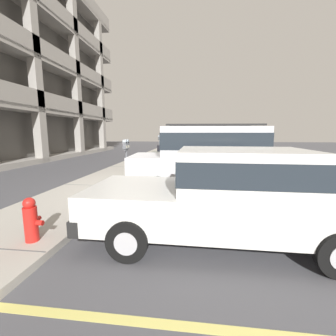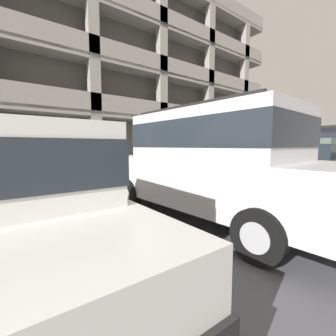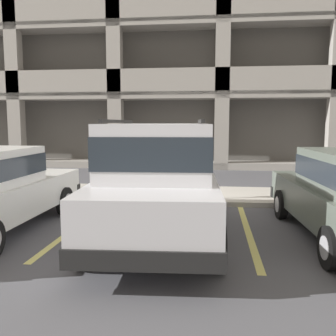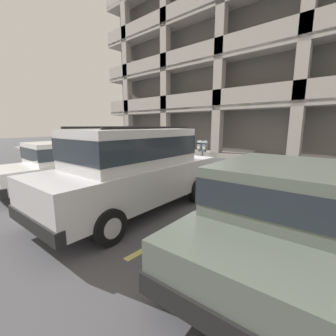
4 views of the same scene
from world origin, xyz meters
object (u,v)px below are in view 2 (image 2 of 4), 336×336
object	(u,v)px
parking_meter_near	(146,151)
red_sedan	(6,200)
parking_meter_far	(267,151)
dark_hatchback	(286,165)
parking_garage	(69,82)
blue_coupe	(326,154)
silver_suv	(211,161)

from	to	relation	value
parking_meter_near	red_sedan	bearing A→B (deg)	-140.13
red_sedan	parking_meter_far	size ratio (longest dim) A/B	2.94
dark_hatchback	parking_garage	xyz separation A→B (m)	(-2.00, 14.78, 5.21)
red_sedan	parking_meter_near	distance (m)	4.35
parking_meter_near	parking_garage	world-z (taller)	parking_garage
blue_coupe	parking_meter_far	distance (m)	2.52
red_sedan	parking_meter_near	world-z (taller)	parking_meter_near
red_sedan	parking_meter_far	world-z (taller)	parking_meter_far
blue_coupe	parking_meter_far	world-z (taller)	blue_coupe
parking_garage	parking_meter_near	bearing A→B (deg)	-94.89
blue_coupe	parking_garage	distance (m)	16.33
silver_suv	blue_coupe	distance (m)	6.19
parking_garage	dark_hatchback	bearing A→B (deg)	-82.28
silver_suv	blue_coupe	world-z (taller)	same
red_sedan	parking_garage	xyz separation A→B (m)	(4.38, 15.05, 5.21)
red_sedan	parking_meter_near	bearing A→B (deg)	40.34
silver_suv	parking_garage	world-z (taller)	parking_garage
blue_coupe	parking_garage	size ratio (longest dim) A/B	0.15
blue_coupe	parking_garage	xyz separation A→B (m)	(-4.94, 14.76, 4.95)
silver_suv	parking_meter_far	xyz separation A→B (m)	(6.70, 2.64, 0.03)
silver_suv	parking_meter_near	bearing A→B (deg)	82.47
parking_meter_near	parking_garage	bearing A→B (deg)	85.11
blue_coupe	parking_garage	bearing A→B (deg)	106.41
parking_meter_near	dark_hatchback	bearing A→B (deg)	-39.44
red_sedan	parking_meter_far	bearing A→B (deg)	16.17
silver_suv	red_sedan	world-z (taller)	silver_suv
dark_hatchback	parking_garage	size ratio (longest dim) A/B	0.14
silver_suv	red_sedan	distance (m)	3.14
dark_hatchback	blue_coupe	world-z (taller)	blue_coupe
silver_suv	dark_hatchback	distance (m)	3.27
parking_meter_near	parking_meter_far	distance (m)	6.50
parking_garage	blue_coupe	bearing A→B (deg)	-71.49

